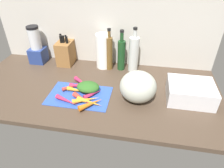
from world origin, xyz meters
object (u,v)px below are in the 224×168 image
(cutting_board, at_px, (79,95))
(winter_squash, at_px, (138,87))
(carrot_5, at_px, (74,86))
(blender_appliance, at_px, (37,47))
(carrot_7, at_px, (79,86))
(carrot_8, at_px, (85,98))
(carrot_1, at_px, (91,104))
(bottle_2, at_px, (134,54))
(carrot_0, at_px, (66,100))
(carrot_6, at_px, (83,99))
(carrot_2, at_px, (77,90))
(bottle_0, at_px, (109,53))
(bottle_1, at_px, (121,54))
(carrot_4, at_px, (89,102))
(paper_towel_roll, at_px, (103,51))
(carrot_3, at_px, (83,83))
(knife_block, at_px, (66,53))
(carrot_9, at_px, (93,94))
(carrot_10, at_px, (86,100))
(dish_rack, at_px, (190,92))

(cutting_board, bearing_deg, winter_squash, 4.36)
(cutting_board, bearing_deg, carrot_5, 129.28)
(blender_appliance, bearing_deg, carrot_7, -35.40)
(carrot_8, bearing_deg, cutting_board, 143.47)
(carrot_1, distance_m, bottle_2, 0.54)
(carrot_7, bearing_deg, carrot_0, -99.70)
(carrot_7, bearing_deg, carrot_6, -63.52)
(carrot_2, height_order, carrot_6, carrot_6)
(carrot_6, height_order, blender_appliance, blender_appliance)
(carrot_2, bearing_deg, winter_squash, 0.12)
(carrot_7, relative_size, bottle_0, 0.40)
(carrot_0, xyz_separation_m, winter_squash, (0.42, 0.11, 0.07))
(blender_appliance, relative_size, bottle_2, 0.89)
(winter_squash, height_order, bottle_0, bottle_0)
(carrot_6, relative_size, bottle_1, 0.49)
(carrot_4, height_order, paper_towel_roll, paper_towel_roll)
(carrot_8, height_order, bottle_1, bottle_1)
(carrot_6, height_order, winter_squash, winter_squash)
(carrot_1, bearing_deg, carrot_7, 127.17)
(winter_squash, height_order, bottle_2, bottle_2)
(carrot_3, height_order, knife_block, knife_block)
(carrot_0, relative_size, blender_appliance, 0.52)
(carrot_1, bearing_deg, carrot_8, 132.03)
(carrot_2, height_order, bottle_0, bottle_0)
(carrot_9, xyz_separation_m, carrot_10, (-0.02, -0.07, 0.00))
(knife_block, bearing_deg, carrot_8, -56.99)
(carrot_6, bearing_deg, winter_squash, 14.90)
(cutting_board, relative_size, bottle_0, 1.23)
(carrot_0, xyz_separation_m, carrot_5, (-0.01, 0.16, -0.00))
(carrot_2, xyz_separation_m, carrot_3, (0.01, 0.08, 0.00))
(carrot_1, height_order, carrot_9, carrot_1)
(carrot_3, bearing_deg, carrot_6, -73.39)
(carrot_9, relative_size, knife_block, 0.52)
(carrot_1, xyz_separation_m, winter_squash, (0.27, 0.12, 0.07))
(carrot_6, relative_size, knife_block, 0.64)
(carrot_3, height_order, winter_squash, winter_squash)
(carrot_7, height_order, blender_appliance, blender_appliance)
(knife_block, relative_size, bottle_2, 0.71)
(carrot_10, bearing_deg, winter_squash, 16.06)
(cutting_board, distance_m, carrot_4, 0.12)
(carrot_5, distance_m, carrot_7, 0.03)
(carrot_10, xyz_separation_m, bottle_2, (0.24, 0.45, 0.12))
(carrot_8, relative_size, bottle_2, 0.39)
(paper_towel_roll, bearing_deg, carrot_6, -94.11)
(paper_towel_roll, relative_size, dish_rack, 0.97)
(carrot_10, xyz_separation_m, knife_block, (-0.30, 0.47, 0.07))
(carrot_2, xyz_separation_m, carrot_6, (0.06, -0.09, 0.00))
(carrot_6, bearing_deg, carrot_9, 55.59)
(blender_appliance, bearing_deg, carrot_2, -39.09)
(carrot_3, distance_m, winter_squash, 0.39)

